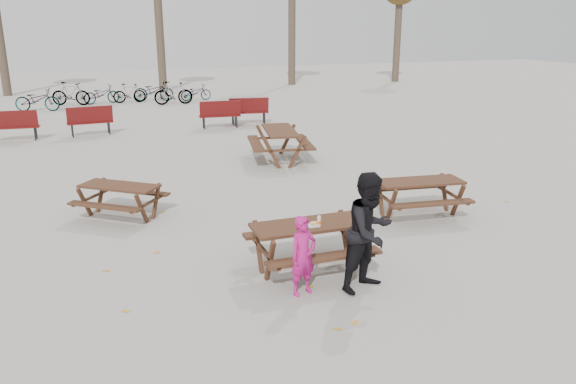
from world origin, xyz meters
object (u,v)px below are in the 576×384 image
object	(u,v)px
main_picnic_table	(309,235)
picnic_table_east	(419,198)
soda_bottle	(319,222)
picnic_table_far	(280,145)
child	(303,256)
picnic_table_north	(121,201)
food_tray	(313,225)
adult	(370,232)

from	to	relation	value
main_picnic_table	picnic_table_east	world-z (taller)	main_picnic_table
soda_bottle	picnic_table_far	xyz separation A→B (m)	(1.83, 7.20, -0.40)
soda_bottle	child	xyz separation A→B (m)	(-0.49, -0.59, -0.26)
soda_bottle	child	size ratio (longest dim) A/B	0.14
child	picnic_table_east	xyz separation A→B (m)	(3.44, 2.41, -0.22)
picnic_table_north	main_picnic_table	bearing A→B (deg)	-15.79
food_tray	picnic_table_east	distance (m)	3.57
picnic_table_far	picnic_table_north	bearing A→B (deg)	137.90
food_tray	adult	xyz separation A→B (m)	(0.57, -0.75, 0.09)
soda_bottle	picnic_table_east	world-z (taller)	soda_bottle
food_tray	soda_bottle	size ratio (longest dim) A/B	1.06
picnic_table_far	food_tray	bearing A→B (deg)	175.79
soda_bottle	picnic_table_east	bearing A→B (deg)	31.68
soda_bottle	adult	bearing A→B (deg)	-56.76
main_picnic_table	adult	distance (m)	1.11
soda_bottle	child	bearing A→B (deg)	-129.63
main_picnic_table	food_tray	bearing A→B (deg)	-87.88
food_tray	child	distance (m)	0.74
picnic_table_east	picnic_table_far	xyz separation A→B (m)	(-1.13, 5.38, 0.08)
soda_bottle	picnic_table_far	size ratio (longest dim) A/B	0.08
picnic_table_north	picnic_table_far	bearing A→B (deg)	74.98
adult	picnic_table_far	xyz separation A→B (m)	(1.34, 7.94, -0.44)
picnic_table_east	picnic_table_far	size ratio (longest dim) A/B	0.83
main_picnic_table	child	distance (m)	0.84
main_picnic_table	soda_bottle	size ratio (longest dim) A/B	10.59
soda_bottle	picnic_table_north	world-z (taller)	soda_bottle
child	adult	size ratio (longest dim) A/B	0.67
adult	picnic_table_north	world-z (taller)	adult
picnic_table_far	adult	bearing A→B (deg)	-178.89
picnic_table_east	picnic_table_north	world-z (taller)	picnic_table_east
adult	picnic_table_far	size ratio (longest dim) A/B	0.86
picnic_table_north	child	bearing A→B (deg)	-24.69
main_picnic_table	adult	bearing A→B (deg)	-57.07
adult	child	bearing A→B (deg)	148.54
child	picnic_table_north	xyz separation A→B (m)	(-2.25, 4.32, -0.25)
food_tray	picnic_table_far	distance (m)	7.45
adult	picnic_table_north	distance (m)	5.54
food_tray	child	world-z (taller)	child
soda_bottle	adult	size ratio (longest dim) A/B	0.10
picnic_table_far	main_picnic_table	bearing A→B (deg)	175.45
main_picnic_table	soda_bottle	xyz separation A→B (m)	(0.09, -0.15, 0.26)
food_tray	picnic_table_north	xyz separation A→B (m)	(-2.65, 3.73, -0.46)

